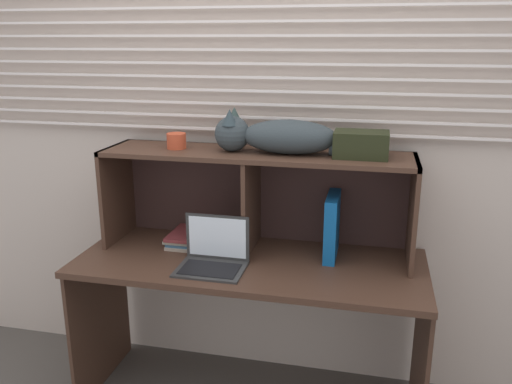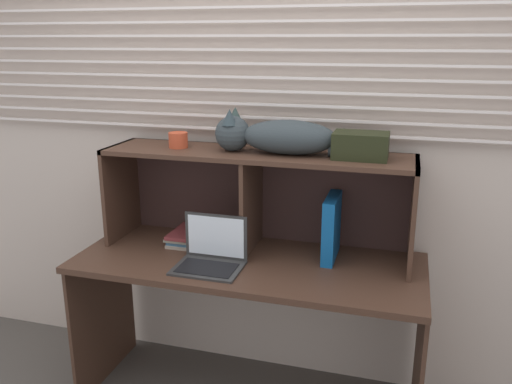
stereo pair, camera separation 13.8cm
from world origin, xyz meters
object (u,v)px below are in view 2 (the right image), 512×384
(binder_upright, at_px, (331,227))
(small_basket, at_px, (178,140))
(cat, at_px, (277,136))
(laptop, at_px, (211,256))
(storage_box, at_px, (361,146))
(book_stack, at_px, (190,236))

(binder_upright, xyz_separation_m, small_basket, (-0.76, 0.00, 0.37))
(cat, distance_m, binder_upright, 0.49)
(cat, height_order, binder_upright, cat)
(laptop, relative_size, storage_box, 1.26)
(cat, relative_size, laptop, 2.58)
(cat, xyz_separation_m, storage_box, (0.38, 0.00, -0.02))
(small_basket, bearing_deg, laptop, -44.39)
(laptop, distance_m, binder_upright, 0.57)
(cat, height_order, storage_box, cat)
(laptop, relative_size, small_basket, 3.27)
(laptop, bearing_deg, binder_upright, 25.62)
(cat, relative_size, binder_upright, 2.58)
(storage_box, bearing_deg, small_basket, 180.00)
(binder_upright, distance_m, book_stack, 0.73)
(small_basket, bearing_deg, book_stack, -0.61)
(storage_box, bearing_deg, cat, 180.00)
(binder_upright, height_order, book_stack, binder_upright)
(binder_upright, bearing_deg, book_stack, -179.96)
(laptop, xyz_separation_m, book_stack, (-0.21, 0.24, -0.02))
(cat, relative_size, storage_box, 3.24)
(book_stack, bearing_deg, small_basket, 179.39)
(laptop, bearing_deg, book_stack, 130.54)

